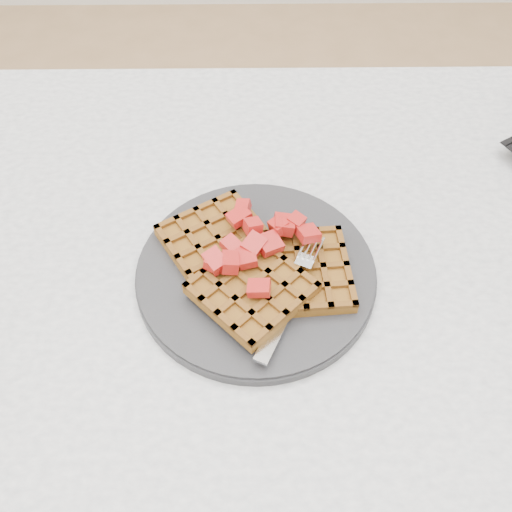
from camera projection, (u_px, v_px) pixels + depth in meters
name	position (u px, v px, depth m)	size (l,w,h in m)	color
ground	(296.00, 461.00, 1.29)	(4.00, 4.00, 0.00)	tan
table	(321.00, 310.00, 0.79)	(1.20, 0.80, 0.75)	silver
plate	(256.00, 273.00, 0.67)	(0.28, 0.28, 0.02)	#252628
waffles	(256.00, 265.00, 0.66)	(0.24, 0.23, 0.03)	#8D5A1D
strawberry_pile	(256.00, 248.00, 0.64)	(0.15, 0.15, 0.02)	#970D0D
fork	(294.00, 292.00, 0.64)	(0.02, 0.18, 0.02)	silver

